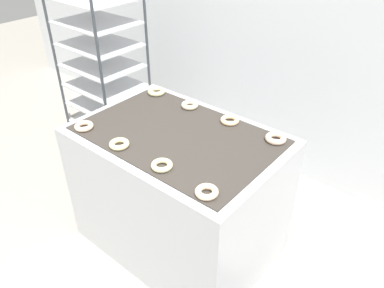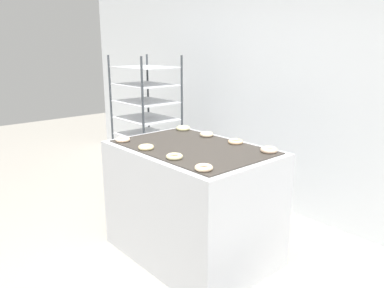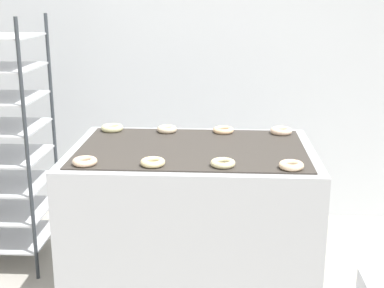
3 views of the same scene
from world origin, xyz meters
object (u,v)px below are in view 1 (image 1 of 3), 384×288
(donut_far_midleft, at_px, (190,105))
(donut_near_left, at_px, (84,126))
(donut_near_right, at_px, (207,192))
(fryer_machine, at_px, (179,192))
(donut_far_right, at_px, (276,138))
(donut_near_midleft, at_px, (119,144))
(donut_far_left, at_px, (156,91))
(donut_far_midright, at_px, (230,120))
(baking_rack_cart, at_px, (104,75))
(donut_near_midright, at_px, (162,165))

(donut_far_midleft, bearing_deg, donut_near_left, -117.14)
(donut_near_right, bearing_deg, fryer_machine, 145.77)
(donut_far_right, bearing_deg, donut_near_midleft, -136.61)
(donut_near_midleft, distance_m, donut_far_left, 0.76)
(donut_near_right, bearing_deg, donut_near_midleft, 179.06)
(donut_far_midleft, bearing_deg, donut_far_midright, 1.06)
(donut_far_midleft, xyz_separation_m, donut_far_midright, (0.35, 0.01, -0.00))
(donut_far_midleft, distance_m, donut_far_right, 0.71)
(donut_far_midleft, relative_size, donut_far_right, 0.94)
(baking_rack_cart, xyz_separation_m, donut_near_midleft, (1.19, -0.83, 0.14))
(donut_far_midleft, relative_size, donut_far_midright, 0.97)
(baking_rack_cart, height_order, donut_far_midright, baking_rack_cart)
(donut_far_right, bearing_deg, donut_far_left, 179.40)
(baking_rack_cart, xyz_separation_m, donut_near_left, (0.85, -0.83, 0.14))
(donut_far_midright, distance_m, donut_far_right, 0.36)
(donut_near_right, bearing_deg, donut_near_left, 179.71)
(donut_near_left, bearing_deg, fryer_machine, 33.20)
(donut_near_midleft, relative_size, donut_near_right, 1.01)
(baking_rack_cart, height_order, donut_far_right, baking_rack_cart)
(donut_near_left, xyz_separation_m, donut_near_midright, (0.70, 0.02, -0.00))
(baking_rack_cart, distance_m, donut_far_left, 0.87)
(fryer_machine, bearing_deg, donut_far_midright, 62.89)
(baking_rack_cart, bearing_deg, donut_far_left, -9.83)
(donut_far_midleft, bearing_deg, donut_near_midright, -62.22)
(donut_far_midleft, bearing_deg, donut_far_left, 178.34)
(donut_near_midleft, xyz_separation_m, donut_far_midleft, (0.00, 0.67, 0.00))
(donut_near_midright, xyz_separation_m, donut_far_midleft, (-0.35, 0.66, 0.00))
(donut_near_midright, bearing_deg, donut_far_midright, 89.86)
(donut_far_right, bearing_deg, donut_near_left, -147.29)
(donut_near_left, height_order, donut_far_midright, donut_near_left)
(donut_near_left, xyz_separation_m, donut_near_midleft, (0.34, 0.01, -0.00))
(donut_near_right, relative_size, donut_far_left, 0.90)
(donut_far_left, xyz_separation_m, donut_far_right, (1.05, -0.01, -0.00))
(donut_near_midright, bearing_deg, donut_near_left, -178.75)
(fryer_machine, relative_size, baking_rack_cart, 0.81)
(donut_near_midleft, bearing_deg, donut_far_midright, 62.46)
(donut_near_midright, xyz_separation_m, donut_near_right, (0.34, -0.02, 0.00))
(donut_near_midright, relative_size, donut_far_midright, 0.97)
(fryer_machine, relative_size, donut_near_midright, 10.95)
(baking_rack_cart, bearing_deg, donut_far_midleft, -7.48)
(donut_near_right, bearing_deg, donut_far_right, 88.31)
(donut_near_midleft, distance_m, donut_far_midright, 0.76)
(donut_far_midleft, bearing_deg, fryer_machine, -62.37)
(donut_far_midright, bearing_deg, donut_near_midleft, -117.54)
(fryer_machine, bearing_deg, donut_far_midleft, 117.63)
(fryer_machine, bearing_deg, baking_rack_cart, 160.25)
(donut_far_left, bearing_deg, donut_far_midright, -0.30)
(fryer_machine, relative_size, donut_far_right, 10.31)
(donut_far_midright, bearing_deg, donut_near_midright, -90.14)
(fryer_machine, relative_size, donut_far_midleft, 11.00)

